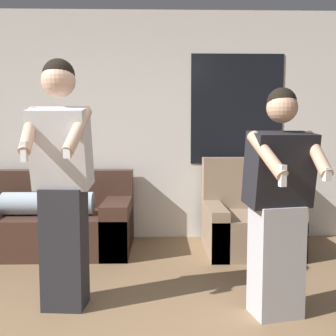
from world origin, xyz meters
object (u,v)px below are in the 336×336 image
Objects in this scene: armchair at (248,222)px; person_left at (62,182)px; couch at (53,222)px; person_right at (279,204)px.

armchair is 0.56× the size of person_left.
couch is 1.72× the size of armchair.
person_left is 1.51m from person_right.
person_right is at bearing -39.43° from couch.
couch is 2.60m from person_right.
couch is 1.66m from person_left.
person_right is (-0.16, -1.58, 0.48)m from armchair.
person_right is at bearing -95.72° from armchair.
person_left is at bearing -72.14° from couch.
armchair is 2.27m from person_left.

